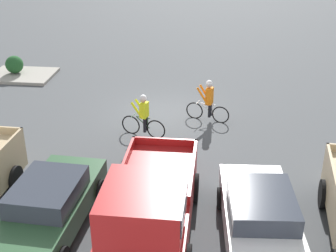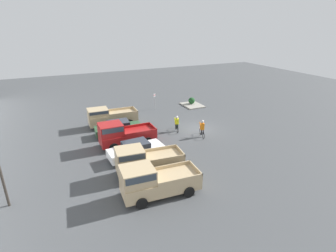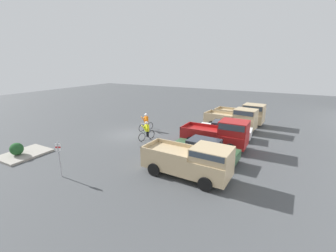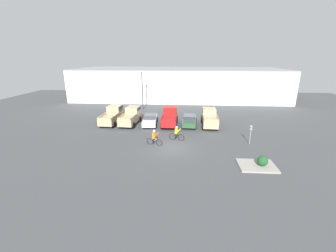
{
  "view_description": "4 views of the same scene",
  "coord_description": "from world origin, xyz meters",
  "px_view_note": "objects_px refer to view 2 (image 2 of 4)",
  "views": [
    {
      "loc": [
        -2.24,
        18.21,
        8.06
      ],
      "look_at": [
        -0.63,
        3.82,
        1.2
      ],
      "focal_mm": 50.0,
      "sensor_mm": 36.0,
      "label": 1
    },
    {
      "loc": [
        -22.89,
        14.03,
        10.87
      ],
      "look_at": [
        -0.63,
        3.82,
        1.2
      ],
      "focal_mm": 28.0,
      "sensor_mm": 36.0,
      "label": 2
    },
    {
      "loc": [
        16.27,
        13.13,
        6.72
      ],
      "look_at": [
        -0.63,
        3.82,
        1.2
      ],
      "focal_mm": 24.0,
      "sensor_mm": 36.0,
      "label": 3
    },
    {
      "loc": [
        1.21,
        -22.3,
        9.39
      ],
      "look_at": [
        -0.63,
        3.82,
        1.2
      ],
      "focal_mm": 24.0,
      "sensor_mm": 36.0,
      "label": 4
    }
  ],
  "objects_px": {
    "pickup_truck_1": "(144,160)",
    "fire_lane_sign": "(155,99)",
    "sedan_1": "(118,128)",
    "cyclist_1": "(202,128)",
    "shrub": "(192,101)",
    "pickup_truck_0": "(153,180)",
    "cyclist_0": "(177,123)",
    "pickup_truck_2": "(122,134)",
    "sedan_0": "(136,150)",
    "pickup_truck_3": "(110,116)"
  },
  "relations": [
    {
      "from": "shrub",
      "to": "pickup_truck_0",
      "type": "bearing_deg",
      "value": 143.73
    },
    {
      "from": "fire_lane_sign",
      "to": "shrub",
      "type": "distance_m",
      "value": 5.54
    },
    {
      "from": "pickup_truck_0",
      "to": "cyclist_0",
      "type": "bearing_deg",
      "value": -34.23
    },
    {
      "from": "cyclist_0",
      "to": "shrub",
      "type": "relative_size",
      "value": 1.95
    },
    {
      "from": "sedan_1",
      "to": "sedan_0",
      "type": "bearing_deg",
      "value": -179.41
    },
    {
      "from": "pickup_truck_3",
      "to": "sedan_0",
      "type": "bearing_deg",
      "value": -177.87
    },
    {
      "from": "pickup_truck_0",
      "to": "sedan_0",
      "type": "relative_size",
      "value": 1.1
    },
    {
      "from": "pickup_truck_1",
      "to": "sedan_0",
      "type": "xyz_separation_m",
      "value": [
        2.76,
        -0.24,
        -0.44
      ]
    },
    {
      "from": "pickup_truck_3",
      "to": "cyclist_1",
      "type": "height_order",
      "value": "pickup_truck_3"
    },
    {
      "from": "pickup_truck_2",
      "to": "cyclist_0",
      "type": "bearing_deg",
      "value": -79.33
    },
    {
      "from": "sedan_0",
      "to": "cyclist_0",
      "type": "height_order",
      "value": "cyclist_0"
    },
    {
      "from": "pickup_truck_2",
      "to": "cyclist_1",
      "type": "distance_m",
      "value": 8.1
    },
    {
      "from": "fire_lane_sign",
      "to": "pickup_truck_1",
      "type": "bearing_deg",
      "value": 155.3
    },
    {
      "from": "shrub",
      "to": "fire_lane_sign",
      "type": "bearing_deg",
      "value": 85.83
    },
    {
      "from": "pickup_truck_2",
      "to": "shrub",
      "type": "bearing_deg",
      "value": -54.45
    },
    {
      "from": "pickup_truck_0",
      "to": "pickup_truck_3",
      "type": "xyz_separation_m",
      "value": [
        13.98,
        -0.3,
        -0.06
      ]
    },
    {
      "from": "pickup_truck_0",
      "to": "sedan_0",
      "type": "xyz_separation_m",
      "value": [
        5.57,
        -0.61,
        -0.44
      ]
    },
    {
      "from": "shrub",
      "to": "pickup_truck_1",
      "type": "bearing_deg",
      "value": 139.62
    },
    {
      "from": "cyclist_0",
      "to": "cyclist_1",
      "type": "height_order",
      "value": "cyclist_1"
    },
    {
      "from": "pickup_truck_0",
      "to": "cyclist_1",
      "type": "height_order",
      "value": "pickup_truck_0"
    },
    {
      "from": "pickup_truck_1",
      "to": "fire_lane_sign",
      "type": "distance_m",
      "value": 16.4
    },
    {
      "from": "pickup_truck_1",
      "to": "cyclist_0",
      "type": "bearing_deg",
      "value": -42.28
    },
    {
      "from": "cyclist_1",
      "to": "pickup_truck_3",
      "type": "bearing_deg",
      "value": 49.2
    },
    {
      "from": "pickup_truck_2",
      "to": "pickup_truck_3",
      "type": "distance_m",
      "value": 5.61
    },
    {
      "from": "pickup_truck_3",
      "to": "fire_lane_sign",
      "type": "xyz_separation_m",
      "value": [
        3.72,
        -6.92,
        0.23
      ]
    },
    {
      "from": "pickup_truck_1",
      "to": "cyclist_0",
      "type": "distance_m",
      "value": 9.12
    },
    {
      "from": "sedan_1",
      "to": "cyclist_0",
      "type": "bearing_deg",
      "value": -105.15
    },
    {
      "from": "cyclist_0",
      "to": "fire_lane_sign",
      "type": "distance_m",
      "value": 8.2
    },
    {
      "from": "pickup_truck_0",
      "to": "sedan_1",
      "type": "distance_m",
      "value": 11.19
    },
    {
      "from": "pickup_truck_3",
      "to": "shrub",
      "type": "distance_m",
      "value": 12.85
    },
    {
      "from": "sedan_0",
      "to": "pickup_truck_2",
      "type": "relative_size",
      "value": 0.93
    },
    {
      "from": "pickup_truck_0",
      "to": "sedan_1",
      "type": "bearing_deg",
      "value": -2.83
    },
    {
      "from": "cyclist_1",
      "to": "shrub",
      "type": "height_order",
      "value": "cyclist_1"
    },
    {
      "from": "pickup_truck_3",
      "to": "cyclist_1",
      "type": "bearing_deg",
      "value": -130.8
    },
    {
      "from": "sedan_0",
      "to": "cyclist_1",
      "type": "distance_m",
      "value": 7.76
    },
    {
      "from": "sedan_1",
      "to": "fire_lane_sign",
      "type": "distance_m",
      "value": 9.36
    },
    {
      "from": "pickup_truck_1",
      "to": "sedan_0",
      "type": "height_order",
      "value": "pickup_truck_1"
    },
    {
      "from": "pickup_truck_0",
      "to": "cyclist_1",
      "type": "xyz_separation_m",
      "value": [
        7.16,
        -8.2,
        -0.27
      ]
    },
    {
      "from": "pickup_truck_0",
      "to": "pickup_truck_1",
      "type": "xyz_separation_m",
      "value": [
        2.81,
        -0.37,
        0.0
      ]
    },
    {
      "from": "pickup_truck_1",
      "to": "fire_lane_sign",
      "type": "height_order",
      "value": "pickup_truck_1"
    },
    {
      "from": "pickup_truck_1",
      "to": "pickup_truck_2",
      "type": "bearing_deg",
      "value": 1.81
    },
    {
      "from": "sedan_1",
      "to": "cyclist_1",
      "type": "bearing_deg",
      "value": -117.67
    },
    {
      "from": "pickup_truck_1",
      "to": "pickup_truck_2",
      "type": "xyz_separation_m",
      "value": [
        5.56,
        0.18,
        0.04
      ]
    },
    {
      "from": "pickup_truck_1",
      "to": "cyclist_1",
      "type": "relative_size",
      "value": 2.91
    },
    {
      "from": "cyclist_0",
      "to": "fire_lane_sign",
      "type": "xyz_separation_m",
      "value": [
        8.15,
        -0.72,
        0.5
      ]
    },
    {
      "from": "cyclist_0",
      "to": "cyclist_1",
      "type": "bearing_deg",
      "value": -144.73
    },
    {
      "from": "pickup_truck_0",
      "to": "shrub",
      "type": "xyz_separation_m",
      "value": [
        17.31,
        -12.7,
        -0.57
      ]
    },
    {
      "from": "pickup_truck_3",
      "to": "cyclist_0",
      "type": "relative_size",
      "value": 3.04
    },
    {
      "from": "sedan_1",
      "to": "fire_lane_sign",
      "type": "xyz_separation_m",
      "value": [
        6.54,
        -6.67,
        0.61
      ]
    },
    {
      "from": "cyclist_0",
      "to": "sedan_1",
      "type": "bearing_deg",
      "value": 74.85
    }
  ]
}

